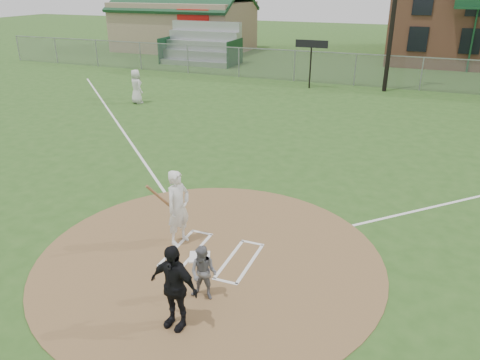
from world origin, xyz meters
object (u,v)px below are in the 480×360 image
at_px(catcher, 203,273).
at_px(umpire, 174,287).
at_px(batter_at_plate, 178,208).
at_px(home_plate, 200,257).
at_px(ondeck_player, 136,87).

xyz_separation_m(catcher, umpire, (-0.15, -0.98, 0.28)).
bearing_deg(batter_at_plate, home_plate, -31.31).
relative_size(home_plate, umpire, 0.28).
bearing_deg(ondeck_player, home_plate, 157.47).
bearing_deg(home_plate, ondeck_player, 128.20).
xyz_separation_m(umpire, ondeck_player, (-10.78, 15.24, 0.00)).
bearing_deg(home_plate, catcher, -60.23).
distance_m(home_plate, umpire, 2.58).
relative_size(umpire, batter_at_plate, 0.91).
distance_m(umpire, ondeck_player, 18.67).
distance_m(ondeck_player, batter_at_plate, 15.53).
xyz_separation_m(umpire, batter_at_plate, (-1.44, 2.83, 0.10)).
xyz_separation_m(ondeck_player, batter_at_plate, (9.34, -12.41, 0.09)).
xyz_separation_m(home_plate, catcher, (0.78, -1.37, 0.60)).
bearing_deg(home_plate, batter_at_plate, 148.69).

